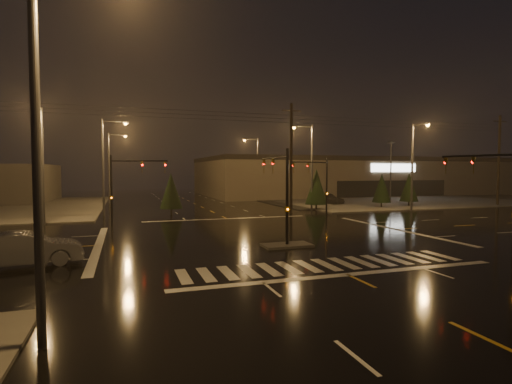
% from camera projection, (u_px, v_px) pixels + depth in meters
% --- Properties ---
extents(ground, '(140.00, 140.00, 0.00)m').
position_uv_depth(ground, '(265.00, 236.00, 28.22)').
color(ground, black).
rests_on(ground, ground).
extents(sidewalk_ne, '(36.00, 36.00, 0.12)m').
position_uv_depth(sidewalk_ne, '(375.00, 199.00, 66.05)').
color(sidewalk_ne, '#494742').
rests_on(sidewalk_ne, ground).
extents(median_island, '(3.00, 1.60, 0.15)m').
position_uv_depth(median_island, '(287.00, 245.00, 24.42)').
color(median_island, '#494742').
rests_on(median_island, ground).
extents(crosswalk, '(15.00, 2.60, 0.01)m').
position_uv_depth(crosswalk, '(326.00, 265.00, 19.68)').
color(crosswalk, beige).
rests_on(crosswalk, ground).
extents(stop_bar_near, '(16.00, 0.50, 0.01)m').
position_uv_depth(stop_bar_near, '(348.00, 275.00, 17.78)').
color(stop_bar_near, beige).
rests_on(stop_bar_near, ground).
extents(stop_bar_far, '(16.00, 0.50, 0.01)m').
position_uv_depth(stop_bar_far, '(227.00, 219.00, 38.65)').
color(stop_bar_far, beige).
rests_on(stop_bar_far, ground).
extents(parking_lot, '(50.00, 24.00, 0.08)m').
position_uv_depth(parking_lot, '(408.00, 199.00, 65.71)').
color(parking_lot, black).
rests_on(parking_lot, ground).
extents(retail_building, '(60.20, 28.30, 7.20)m').
position_uv_depth(retail_building, '(350.00, 175.00, 82.57)').
color(retail_building, brown).
rests_on(retail_building, ground).
extents(signal_mast_median, '(0.25, 4.59, 6.00)m').
position_uv_depth(signal_mast_median, '(281.00, 185.00, 25.11)').
color(signal_mast_median, black).
rests_on(signal_mast_median, ground).
extents(signal_mast_ne, '(4.84, 1.86, 6.00)m').
position_uv_depth(signal_mast_ne, '(320.00, 179.00, 40.60)').
color(signal_mast_ne, black).
rests_on(signal_mast_ne, ground).
extents(signal_mast_nw, '(4.84, 1.86, 6.00)m').
position_uv_depth(signal_mast_nw, '(123.00, 181.00, 34.66)').
color(signal_mast_nw, black).
rests_on(signal_mast_nw, ground).
extents(signal_mast_se, '(1.55, 3.87, 6.00)m').
position_uv_depth(signal_mast_se, '(499.00, 188.00, 21.97)').
color(signal_mast_se, black).
rests_on(signal_mast_se, ground).
extents(streetlight_0, '(2.77, 0.32, 10.00)m').
position_uv_depth(streetlight_0, '(50.00, 125.00, 10.19)').
color(streetlight_0, '#38383A').
rests_on(streetlight_0, ground).
extents(streetlight_1, '(2.77, 0.32, 10.00)m').
position_uv_depth(streetlight_1, '(106.00, 160.00, 41.49)').
color(streetlight_1, '#38383A').
rests_on(streetlight_1, ground).
extents(streetlight_2, '(2.77, 0.32, 10.00)m').
position_uv_depth(streetlight_2, '(111.00, 163.00, 56.66)').
color(streetlight_2, '#38383A').
rests_on(streetlight_2, ground).
extents(streetlight_3, '(2.77, 0.32, 10.00)m').
position_uv_depth(streetlight_3, '(309.00, 161.00, 46.59)').
color(streetlight_3, '#38383A').
rests_on(streetlight_3, ground).
extents(streetlight_4, '(2.77, 0.32, 10.00)m').
position_uv_depth(streetlight_4, '(256.00, 164.00, 65.55)').
color(streetlight_4, '#38383A').
rests_on(streetlight_4, ground).
extents(streetlight_5, '(0.32, 2.77, 10.00)m').
position_uv_depth(streetlight_5, '(42.00, 157.00, 33.52)').
color(streetlight_5, '#38383A').
rests_on(streetlight_5, ground).
extents(streetlight_6, '(0.32, 2.77, 10.00)m').
position_uv_depth(streetlight_6, '(414.00, 161.00, 45.40)').
color(streetlight_6, '#38383A').
rests_on(streetlight_6, ground).
extents(utility_pole_1, '(2.20, 0.32, 12.00)m').
position_uv_depth(utility_pole_1, '(291.00, 157.00, 43.68)').
color(utility_pole_1, black).
rests_on(utility_pole_1, ground).
extents(utility_pole_2, '(2.20, 0.32, 12.00)m').
position_uv_depth(utility_pole_2, '(499.00, 160.00, 53.05)').
color(utility_pole_2, black).
rests_on(utility_pole_2, ground).
extents(conifer_0, '(2.66, 2.66, 4.86)m').
position_uv_depth(conifer_0, '(316.00, 187.00, 47.29)').
color(conifer_0, black).
rests_on(conifer_0, ground).
extents(conifer_1, '(2.31, 2.31, 4.31)m').
position_uv_depth(conifer_1, '(382.00, 188.00, 50.09)').
color(conifer_1, black).
rests_on(conifer_1, ground).
extents(conifer_2, '(2.36, 2.36, 4.38)m').
position_uv_depth(conifer_2, '(409.00, 187.00, 51.87)').
color(conifer_2, black).
rests_on(conifer_2, ground).
extents(conifer_3, '(2.38, 2.38, 4.42)m').
position_uv_depth(conifer_3, '(171.00, 191.00, 41.85)').
color(conifer_3, black).
rests_on(conifer_3, ground).
extents(car_parked, '(3.76, 5.17, 1.64)m').
position_uv_depth(car_parked, '(328.00, 198.00, 55.47)').
color(car_parked, black).
rests_on(car_parked, ground).
extents(car_crossing, '(5.37, 2.63, 1.69)m').
position_uv_depth(car_crossing, '(25.00, 249.00, 19.30)').
color(car_crossing, '#55555C').
rests_on(car_crossing, ground).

